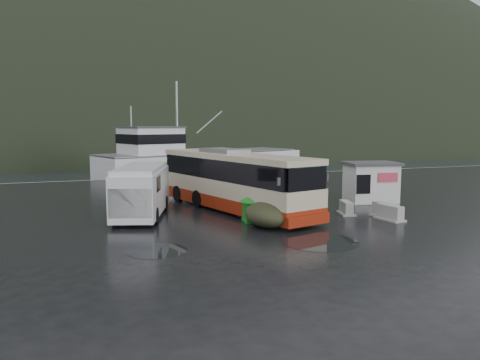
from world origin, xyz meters
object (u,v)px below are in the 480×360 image
object	(u,v)px
white_van	(142,216)
jersey_barrier_a	(390,220)
jersey_barrier_c	(385,217)
waste_bin_right	(254,221)
waste_bin_left	(301,213)
jersey_barrier_b	(346,214)
dome_tent	(268,226)
fishing_trawler	(202,170)
ticket_kiosk	(370,202)
coach_bus	(234,210)

from	to	relation	value
white_van	jersey_barrier_a	world-z (taller)	white_van
jersey_barrier_c	waste_bin_right	bearing A→B (deg)	169.34
waste_bin_left	jersey_barrier_b	xyz separation A→B (m)	(2.19, -1.13, 0.00)
white_van	dome_tent	bearing A→B (deg)	-22.62
jersey_barrier_a	jersey_barrier_b	size ratio (longest dim) A/B	1.09
waste_bin_right	jersey_barrier_c	distance (m)	7.14
jersey_barrier_a	fishing_trawler	world-z (taller)	fishing_trawler
white_van	jersey_barrier_a	distance (m)	13.15
dome_tent	fishing_trawler	size ratio (longest dim) A/B	0.12
fishing_trawler	waste_bin_right	bearing A→B (deg)	-119.62
jersey_barrier_b	white_van	bearing A→B (deg)	163.64
dome_tent	ticket_kiosk	bearing A→B (deg)	27.08
dome_tent	jersey_barrier_a	world-z (taller)	dome_tent
coach_bus	fishing_trawler	distance (m)	24.52
waste_bin_left	waste_bin_right	xyz separation A→B (m)	(-3.34, -1.25, 0.00)
waste_bin_left	jersey_barrier_c	distance (m)	4.49
jersey_barrier_b	waste_bin_left	bearing A→B (deg)	152.76
white_van	fishing_trawler	size ratio (longest dim) A/B	0.24
waste_bin_left	jersey_barrier_c	xyz separation A→B (m)	(3.68, -2.58, 0.00)
jersey_barrier_a	jersey_barrier_c	size ratio (longest dim) A/B	1.00
coach_bus	jersey_barrier_a	size ratio (longest dim) A/B	7.93
waste_bin_left	fishing_trawler	distance (m)	26.26
coach_bus	waste_bin_left	bearing A→B (deg)	-48.38
ticket_kiosk	jersey_barrier_c	size ratio (longest dim) A/B	2.06
fishing_trawler	coach_bus	bearing A→B (deg)	-120.75
coach_bus	white_van	distance (m)	5.29
jersey_barrier_b	jersey_barrier_c	distance (m)	2.08
waste_bin_left	ticket_kiosk	world-z (taller)	ticket_kiosk
coach_bus	waste_bin_left	world-z (taller)	coach_bus
jersey_barrier_c	ticket_kiosk	bearing A→B (deg)	63.67
waste_bin_left	white_van	bearing A→B (deg)	166.67
waste_bin_right	dome_tent	size ratio (longest dim) A/B	0.49
coach_bus	waste_bin_right	size ratio (longest dim) A/B	8.30
white_van	fishing_trawler	distance (m)	26.07
white_van	waste_bin_right	bearing A→B (deg)	-14.93
jersey_barrier_c	jersey_barrier_a	bearing A→B (deg)	-106.97
waste_bin_left	jersey_barrier_c	world-z (taller)	waste_bin_left
jersey_barrier_a	jersey_barrier_c	world-z (taller)	same
waste_bin_left	ticket_kiosk	distance (m)	6.34
white_van	ticket_kiosk	size ratio (longest dim) A/B	2.02
ticket_kiosk	jersey_barrier_b	size ratio (longest dim) A/B	2.26
waste_bin_right	jersey_barrier_a	xyz separation A→B (m)	(6.81, -2.00, 0.00)
waste_bin_left	ticket_kiosk	xyz separation A→B (m)	(5.99, 2.09, 0.00)
waste_bin_left	dome_tent	distance (m)	3.99
dome_tent	waste_bin_right	bearing A→B (deg)	101.32
white_van	waste_bin_right	world-z (taller)	white_van
dome_tent	jersey_barrier_c	size ratio (longest dim) A/B	1.96
coach_bus	waste_bin_left	size ratio (longest dim) A/B	9.37
ticket_kiosk	dome_tent	bearing A→B (deg)	-143.01
coach_bus	jersey_barrier_c	distance (m)	8.39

